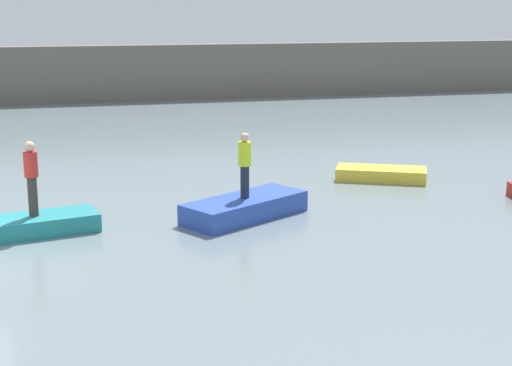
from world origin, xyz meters
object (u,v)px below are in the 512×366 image
at_px(rowboat_teal, 35,225).
at_px(rowboat_yellow, 381,174).
at_px(rowboat_blue, 245,208).
at_px(person_red_shirt, 31,174).
at_px(person_hiviz_shirt, 245,162).

distance_m(rowboat_teal, rowboat_yellow, 10.61).
relative_size(rowboat_blue, person_red_shirt, 1.88).
bearing_deg(rowboat_blue, rowboat_yellow, 0.99).
relative_size(rowboat_teal, rowboat_yellow, 1.07).
distance_m(rowboat_blue, person_hiviz_shirt, 1.17).
distance_m(rowboat_teal, person_red_shirt, 1.21).
bearing_deg(person_hiviz_shirt, rowboat_teal, -178.24).
distance_m(rowboat_yellow, person_red_shirt, 10.68).
height_order(rowboat_yellow, person_red_shirt, person_red_shirt).
xyz_separation_m(rowboat_yellow, person_hiviz_shirt, (-5.00, -3.13, 1.25)).
bearing_deg(rowboat_yellow, person_red_shirt, -136.33).
bearing_deg(person_red_shirt, rowboat_teal, 0.00).
xyz_separation_m(rowboat_teal, rowboat_blue, (5.09, 0.16, 0.04)).
xyz_separation_m(rowboat_blue, person_red_shirt, (-5.09, -0.16, 1.17)).
relative_size(rowboat_blue, rowboat_yellow, 1.23).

